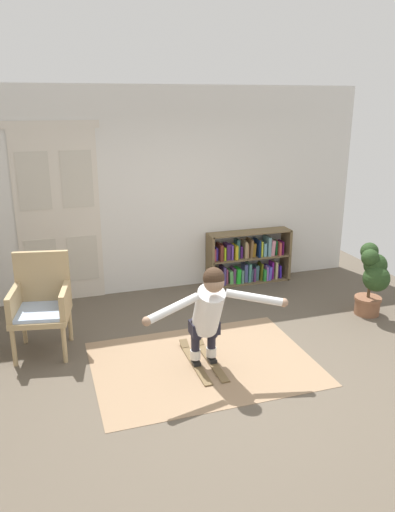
# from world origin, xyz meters

# --- Properties ---
(ground_plane) EXTENTS (7.20, 7.20, 0.00)m
(ground_plane) POSITION_xyz_m (0.00, 0.00, 0.00)
(ground_plane) COLOR brown
(back_wall) EXTENTS (6.00, 0.10, 2.90)m
(back_wall) POSITION_xyz_m (0.00, 2.60, 1.45)
(back_wall) COLOR silver
(back_wall) RESTS_ON ground
(double_door) EXTENTS (1.22, 0.05, 2.45)m
(double_door) POSITION_xyz_m (-1.48, 2.54, 1.23)
(double_door) COLOR beige
(double_door) RESTS_ON ground
(rug) EXTENTS (2.33, 1.70, 0.01)m
(rug) POSITION_xyz_m (-0.19, 0.25, 0.00)
(rug) COLOR #947659
(rug) RESTS_ON ground
(bookshelf) EXTENTS (1.30, 0.30, 0.80)m
(bookshelf) POSITION_xyz_m (1.24, 2.39, 0.36)
(bookshelf) COLOR brown
(bookshelf) RESTS_ON ground
(wicker_chair) EXTENTS (0.70, 0.70, 1.10)m
(wicker_chair) POSITION_xyz_m (-1.79, 1.11, 0.58)
(wicker_chair) COLOR tan
(wicker_chair) RESTS_ON ground
(potted_plant) EXTENTS (0.36, 0.49, 0.96)m
(potted_plant) POSITION_xyz_m (2.26, 0.75, 0.53)
(potted_plant) COLOR brown
(potted_plant) RESTS_ON ground
(skis_pair) EXTENTS (0.27, 0.92, 0.07)m
(skis_pair) POSITION_xyz_m (-0.19, 0.28, 0.02)
(skis_pair) COLOR brown
(skis_pair) RESTS_ON rug
(person_skier) EXTENTS (1.47, 0.58, 1.11)m
(person_skier) POSITION_xyz_m (-0.19, 0.09, 0.70)
(person_skier) COLOR white
(person_skier) RESTS_ON skis_pair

